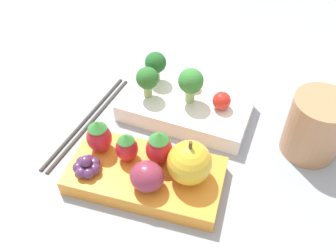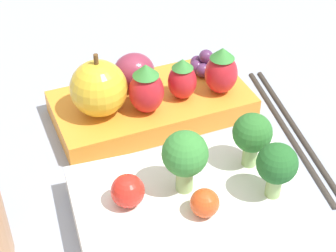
% 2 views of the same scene
% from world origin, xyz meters
% --- Properties ---
extents(ground_plane, '(4.00, 4.00, 0.00)m').
position_xyz_m(ground_plane, '(0.00, 0.00, 0.00)').
color(ground_plane, '#939EB2').
extents(bento_box_savoury, '(0.19, 0.11, 0.03)m').
position_xyz_m(bento_box_savoury, '(0.00, 0.07, 0.01)').
color(bento_box_savoury, white).
rests_on(bento_box_savoury, ground_plane).
extents(bento_box_fruit, '(0.20, 0.11, 0.02)m').
position_xyz_m(bento_box_fruit, '(-0.01, -0.07, 0.01)').
color(bento_box_fruit, orange).
rests_on(bento_box_fruit, ground_plane).
extents(broccoli_floret_0, '(0.04, 0.04, 0.06)m').
position_xyz_m(broccoli_floret_0, '(0.01, 0.07, 0.06)').
color(broccoli_floret_0, '#93B770').
rests_on(broccoli_floret_0, bento_box_savoury).
extents(broccoli_floret_1, '(0.03, 0.03, 0.05)m').
position_xyz_m(broccoli_floret_1, '(-0.06, 0.10, 0.06)').
color(broccoli_floret_1, '#93B770').
rests_on(broccoli_floret_1, bento_box_savoury).
extents(broccoli_floret_2, '(0.03, 0.03, 0.05)m').
position_xyz_m(broccoli_floret_2, '(-0.06, 0.06, 0.06)').
color(broccoli_floret_2, '#93B770').
rests_on(broccoli_floret_2, bento_box_savoury).
extents(cherry_tomato_0, '(0.03, 0.03, 0.03)m').
position_xyz_m(cherry_tomato_0, '(0.05, 0.07, 0.04)').
color(cherry_tomato_0, red).
rests_on(cherry_tomato_0, bento_box_savoury).
extents(cherry_tomato_1, '(0.02, 0.02, 0.02)m').
position_xyz_m(cherry_tomato_1, '(-0.00, 0.10, 0.04)').
color(cherry_tomato_1, '#DB4C1E').
rests_on(cherry_tomato_1, bento_box_savoury).
extents(apple, '(0.05, 0.05, 0.06)m').
position_xyz_m(apple, '(0.04, -0.06, 0.05)').
color(apple, gold).
rests_on(apple, bento_box_fruit).
extents(strawberry_0, '(0.03, 0.03, 0.05)m').
position_xyz_m(strawberry_0, '(-0.00, -0.05, 0.05)').
color(strawberry_0, red).
rests_on(strawberry_0, bento_box_fruit).
extents(strawberry_1, '(0.03, 0.03, 0.04)m').
position_xyz_m(strawberry_1, '(-0.04, -0.06, 0.04)').
color(strawberry_1, red).
rests_on(strawberry_1, bento_box_fruit).
extents(strawberry_2, '(0.03, 0.03, 0.05)m').
position_xyz_m(strawberry_2, '(-0.08, -0.05, 0.05)').
color(strawberry_2, red).
rests_on(strawberry_2, bento_box_fruit).
extents(plum, '(0.04, 0.04, 0.04)m').
position_xyz_m(plum, '(0.00, -0.09, 0.04)').
color(plum, '#892D47').
rests_on(plum, bento_box_fruit).
extents(grape_cluster, '(0.03, 0.04, 0.03)m').
position_xyz_m(grape_cluster, '(-0.08, -0.09, 0.03)').
color(grape_cluster, '#562D5B').
rests_on(grape_cluster, bento_box_fruit).
extents(chopsticks_pair, '(0.04, 0.21, 0.01)m').
position_xyz_m(chopsticks_pair, '(-0.13, 0.01, 0.00)').
color(chopsticks_pair, '#332D28').
rests_on(chopsticks_pair, ground_plane).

